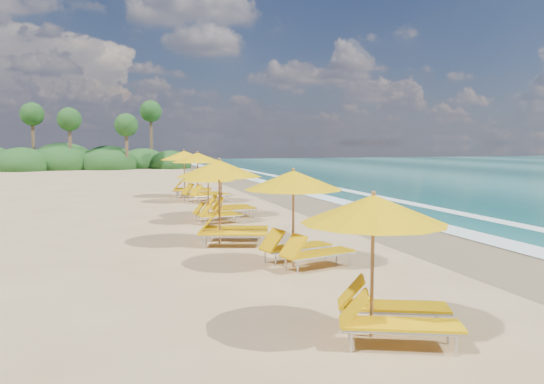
# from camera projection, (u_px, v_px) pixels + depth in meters

# --- Properties ---
(ground) EXTENTS (160.00, 160.00, 0.00)m
(ground) POSITION_uv_depth(u_px,v_px,m) (272.00, 224.00, 19.52)
(ground) COLOR tan
(ground) RESTS_ON ground
(wet_sand) EXTENTS (4.00, 160.00, 0.01)m
(wet_sand) POSITION_uv_depth(u_px,v_px,m) (370.00, 220.00, 20.67)
(wet_sand) COLOR olive
(wet_sand) RESTS_ON ground
(surf_foam) EXTENTS (4.00, 160.00, 0.01)m
(surf_foam) POSITION_uv_depth(u_px,v_px,m) (430.00, 216.00, 21.45)
(surf_foam) COLOR white
(surf_foam) RESTS_ON ground
(station_0) EXTENTS (2.96, 2.93, 2.28)m
(station_0) POSITION_uv_depth(u_px,v_px,m) (384.00, 256.00, 8.07)
(station_0) COLOR olive
(station_0) RESTS_ON ground
(station_1) EXTENTS (3.01, 2.91, 2.41)m
(station_1) POSITION_uv_depth(u_px,v_px,m) (300.00, 211.00, 12.80)
(station_1) COLOR olive
(station_1) RESTS_ON ground
(station_2) EXTENTS (3.25, 3.17, 2.56)m
(station_2) POSITION_uv_depth(u_px,v_px,m) (226.00, 196.00, 15.64)
(station_2) COLOR olive
(station_2) RESTS_ON ground
(station_3) EXTENTS (2.37, 2.24, 2.04)m
(station_3) POSITION_uv_depth(u_px,v_px,m) (212.00, 192.00, 19.85)
(station_3) COLOR olive
(station_3) RESTS_ON ground
(station_4) EXTENTS (2.62, 2.46, 2.32)m
(station_4) POSITION_uv_depth(u_px,v_px,m) (225.00, 185.00, 21.56)
(station_4) COLOR olive
(station_4) RESTS_ON ground
(station_5) EXTENTS (3.28, 3.19, 2.59)m
(station_5) POSITION_uv_depth(u_px,v_px,m) (201.00, 174.00, 26.75)
(station_5) COLOR olive
(station_5) RESTS_ON ground
(station_6) EXTENTS (3.21, 3.09, 2.64)m
(station_6) POSITION_uv_depth(u_px,v_px,m) (188.00, 170.00, 29.35)
(station_6) COLOR olive
(station_6) RESTS_ON ground
(treeline) EXTENTS (25.80, 8.80, 9.74)m
(treeline) POSITION_uv_depth(u_px,v_px,m) (72.00, 161.00, 59.94)
(treeline) COLOR #163D14
(treeline) RESTS_ON ground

